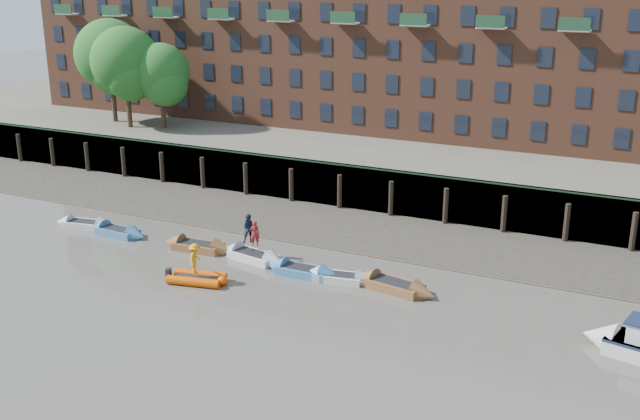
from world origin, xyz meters
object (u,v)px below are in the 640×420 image
Objects in this scene: rowboat_2 at (198,246)px; rib_tender at (199,278)px; person_rower_a at (255,233)px; person_rower_b at (249,229)px; rowboat_3 at (253,256)px; rowboat_6 at (394,286)px; rowboat_4 at (303,271)px; rowboat_5 at (338,278)px; motor_launch at (637,344)px; person_rib_crew at (195,259)px; rowboat_1 at (118,232)px; rowboat_0 at (85,224)px.

rib_tender is at bearing -58.89° from rowboat_2.
person_rower_a is at bearing 64.00° from rib_tender.
person_rower_b is at bearing -50.88° from person_rower_a.
rowboat_3 is 1.48m from person_rower_a.
rowboat_3 is 9.25m from rowboat_6.
person_rower_a is at bearing -172.75° from rowboat_6.
rowboat_4 reaches higher than rowboat_5.
motor_launch is 3.29× the size of person_rib_crew.
rowboat_2 is at bearing 3.59° from rowboat_1.
rowboat_1 is at bearing 177.40° from rowboat_4.
motor_launch reaches higher than rowboat_0.
rib_tender is 22.78m from motor_launch.
rowboat_3 is at bearing 3.95° from rowboat_1.
rowboat_4 is at bearing -48.21° from person_rower_b.
rowboat_1 is at bearing 6.98° from motor_launch.
person_rib_crew reaches higher than rowboat_3.
rowboat_5 is at bearing 1.55° from rowboat_1.
person_rower_a reaches higher than rowboat_0.
rowboat_2 is 1.11× the size of rowboat_5.
rowboat_2 is at bearing -25.17° from person_rower_a.
rowboat_2 is at bearing 175.16° from rowboat_4.
motor_launch is at bearing -7.28° from rib_tender.
rowboat_5 is 0.75× the size of motor_launch.
rowboat_1 is at bearing 48.83° from person_rib_crew.
person_rower_a is (-3.65, 0.82, 1.48)m from rowboat_4.
rowboat_0 is 1.03× the size of rowboat_5.
rowboat_5 is at bearing 4.75° from motor_launch.
rowboat_5 is 1.27× the size of rib_tender.
person_rower_b reaches higher than person_rower_a.
person_rower_b is (9.99, 0.36, 1.62)m from rowboat_1.
motor_launch is at bearing -16.79° from rowboat_5.
rowboat_2 reaches higher than rowboat_0.
rowboat_2 is at bearing -171.17° from rowboat_6.
rowboat_5 is at bearing -7.78° from rowboat_2.
person_rower_a is 0.85× the size of person_rower_b.
rib_tender is 1.19m from person_rib_crew.
rowboat_2 is 7.77m from rowboat_4.
rowboat_0 is 0.78× the size of motor_launch.
person_rower_b reaches higher than rowboat_5.
rowboat_3 is 5.99m from rowboat_5.
rowboat_0 is at bearing 174.27° from rowboat_2.
motor_launch is at bearing 4.13° from rowboat_3.
rowboat_5 is at bearing -78.75° from person_rib_crew.
rib_tender is at bearing -20.47° from rowboat_1.
rowboat_4 is (17.19, -0.90, 0.02)m from rowboat_0.
rowboat_3 is 1.43× the size of rib_tender.
rowboat_0 is 13.42m from rowboat_3.
rowboat_2 is at bearing -168.55° from rowboat_3.
rowboat_2 is at bearing 17.33° from person_rib_crew.
motor_launch reaches higher than rowboat_5.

